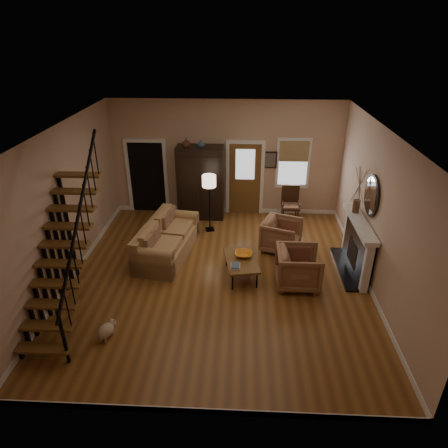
{
  "coord_description": "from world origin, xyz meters",
  "views": [
    {
      "loc": [
        0.49,
        -7.41,
        5.12
      ],
      "look_at": [
        0.1,
        0.4,
        1.15
      ],
      "focal_mm": 32.0,
      "sensor_mm": 36.0,
      "label": 1
    }
  ],
  "objects_px": {
    "armchair_left": "(298,268)",
    "floor_lamp": "(209,204)",
    "armoire": "(201,183)",
    "armchair_right": "(281,235)",
    "sofa": "(167,239)",
    "coffee_table": "(241,268)",
    "side_chair": "(290,205)"
  },
  "relations": [
    {
      "from": "floor_lamp",
      "to": "side_chair",
      "type": "bearing_deg",
      "value": 16.54
    },
    {
      "from": "armoire",
      "to": "floor_lamp",
      "type": "bearing_deg",
      "value": -69.86
    },
    {
      "from": "armoire",
      "to": "coffee_table",
      "type": "bearing_deg",
      "value": -68.62
    },
    {
      "from": "armoire",
      "to": "floor_lamp",
      "type": "distance_m",
      "value": 0.95
    },
    {
      "from": "floor_lamp",
      "to": "coffee_table",
      "type": "bearing_deg",
      "value": -68.14
    },
    {
      "from": "coffee_table",
      "to": "floor_lamp",
      "type": "bearing_deg",
      "value": 111.86
    },
    {
      "from": "armchair_left",
      "to": "coffee_table",
      "type": "bearing_deg",
      "value": 78.13
    },
    {
      "from": "armchair_left",
      "to": "side_chair",
      "type": "relative_size",
      "value": 0.92
    },
    {
      "from": "armchair_left",
      "to": "floor_lamp",
      "type": "height_order",
      "value": "floor_lamp"
    },
    {
      "from": "coffee_table",
      "to": "side_chair",
      "type": "distance_m",
      "value": 3.17
    },
    {
      "from": "armchair_right",
      "to": "floor_lamp",
      "type": "height_order",
      "value": "floor_lamp"
    },
    {
      "from": "armoire",
      "to": "coffee_table",
      "type": "height_order",
      "value": "armoire"
    },
    {
      "from": "sofa",
      "to": "armoire",
      "type": "bearing_deg",
      "value": 84.06
    },
    {
      "from": "armchair_left",
      "to": "armchair_right",
      "type": "height_order",
      "value": "armchair_left"
    },
    {
      "from": "sofa",
      "to": "armchair_right",
      "type": "xyz_separation_m",
      "value": [
        2.78,
        0.38,
        -0.02
      ]
    },
    {
      "from": "armoire",
      "to": "armchair_left",
      "type": "bearing_deg",
      "value": -53.79
    },
    {
      "from": "armoire",
      "to": "floor_lamp",
      "type": "height_order",
      "value": "armoire"
    },
    {
      "from": "sofa",
      "to": "coffee_table",
      "type": "bearing_deg",
      "value": -15.8
    },
    {
      "from": "coffee_table",
      "to": "side_chair",
      "type": "xyz_separation_m",
      "value": [
        1.36,
        2.85,
        0.29
      ]
    },
    {
      "from": "floor_lamp",
      "to": "armoire",
      "type": "bearing_deg",
      "value": 110.14
    },
    {
      "from": "floor_lamp",
      "to": "armchair_right",
      "type": "bearing_deg",
      "value": -27.41
    },
    {
      "from": "side_chair",
      "to": "armchair_left",
      "type": "bearing_deg",
      "value": -92.36
    },
    {
      "from": "sofa",
      "to": "armchair_left",
      "type": "height_order",
      "value": "armchair_left"
    },
    {
      "from": "armoire",
      "to": "armchair_right",
      "type": "bearing_deg",
      "value": -40.02
    },
    {
      "from": "sofa",
      "to": "floor_lamp",
      "type": "relative_size",
      "value": 1.42
    },
    {
      "from": "sofa",
      "to": "coffee_table",
      "type": "height_order",
      "value": "sofa"
    },
    {
      "from": "armoire",
      "to": "coffee_table",
      "type": "distance_m",
      "value": 3.38
    },
    {
      "from": "armchair_left",
      "to": "armoire",
      "type": "bearing_deg",
      "value": 36.16
    },
    {
      "from": "armchair_right",
      "to": "coffee_table",
      "type": "bearing_deg",
      "value": 161.73
    },
    {
      "from": "armchair_left",
      "to": "floor_lamp",
      "type": "distance_m",
      "value": 3.25
    },
    {
      "from": "sofa",
      "to": "floor_lamp",
      "type": "height_order",
      "value": "floor_lamp"
    },
    {
      "from": "armoire",
      "to": "armchair_right",
      "type": "relative_size",
      "value": 2.35
    }
  ]
}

